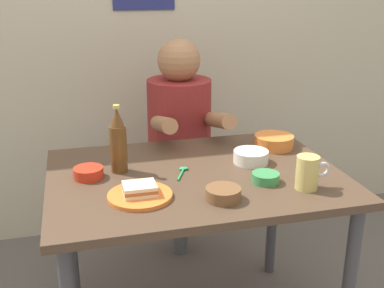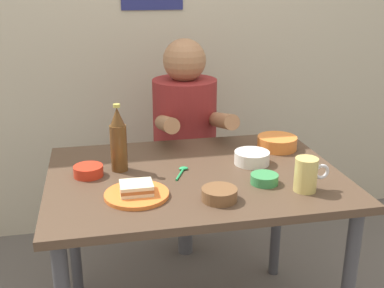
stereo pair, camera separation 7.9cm
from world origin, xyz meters
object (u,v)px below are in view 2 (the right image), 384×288
object	(u,v)px
beer_bottle	(118,141)
beer_mug	(307,174)
dining_table	(195,195)
sandwich	(136,188)
condiment_bowl_brown	(219,194)
stool	(185,195)
plate_orange	(137,195)
person_seated	(185,120)

from	to	relation	value
beer_bottle	beer_mug	bearing A→B (deg)	-27.33
dining_table	sandwich	bearing A→B (deg)	-145.78
dining_table	beer_bottle	distance (m)	0.36
beer_mug	condiment_bowl_brown	world-z (taller)	beer_mug
sandwich	beer_bottle	world-z (taller)	beer_bottle
sandwich	condiment_bowl_brown	bearing A→B (deg)	-17.26
stool	condiment_bowl_brown	size ratio (longest dim) A/B	3.75
beer_mug	condiment_bowl_brown	bearing A→B (deg)	-177.76
sandwich	condiment_bowl_brown	size ratio (longest dim) A/B	0.92
stool	beer_mug	size ratio (longest dim) A/B	3.57
plate_orange	dining_table	bearing A→B (deg)	34.22
beer_bottle	plate_orange	bearing A→B (deg)	-80.76
dining_table	stool	bearing A→B (deg)	82.45
stool	sandwich	world-z (taller)	sandwich
dining_table	stool	xyz separation A→B (m)	(0.08, 0.63, -0.30)
dining_table	beer_mug	distance (m)	0.44
sandwich	beer_mug	bearing A→B (deg)	-6.96
dining_table	condiment_bowl_brown	distance (m)	0.27
beer_bottle	condiment_bowl_brown	size ratio (longest dim) A/B	2.18
dining_table	beer_mug	world-z (taller)	beer_mug
sandwich	condiment_bowl_brown	distance (m)	0.28
dining_table	sandwich	world-z (taller)	sandwich
stool	beer_mug	world-z (taller)	beer_mug
condiment_bowl_brown	stool	bearing A→B (deg)	86.63
dining_table	person_seated	bearing A→B (deg)	82.32
dining_table	stool	size ratio (longest dim) A/B	2.44
dining_table	sandwich	xyz separation A→B (m)	(-0.24, -0.16, 0.13)
beer_bottle	condiment_bowl_brown	bearing A→B (deg)	-47.26
stool	beer_mug	xyz separation A→B (m)	(0.26, -0.86, 0.45)
stool	beer_bottle	bearing A→B (deg)	-123.69
sandwich	beer_bottle	distance (m)	0.27
beer_bottle	stool	bearing A→B (deg)	56.31
person_seated	dining_table	bearing A→B (deg)	-97.68
plate_orange	beer_bottle	bearing A→B (deg)	99.24
beer_mug	condiment_bowl_brown	distance (m)	0.32
stool	beer_bottle	xyz separation A→B (m)	(-0.36, -0.54, 0.51)
beer_mug	dining_table	bearing A→B (deg)	146.22
dining_table	condiment_bowl_brown	xyz separation A→B (m)	(0.03, -0.24, 0.12)
dining_table	beer_mug	size ratio (longest dim) A/B	8.73
stool	plate_orange	bearing A→B (deg)	-111.99
person_seated	beer_bottle	distance (m)	0.65
person_seated	beer_mug	xyz separation A→B (m)	(0.26, -0.85, 0.03)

